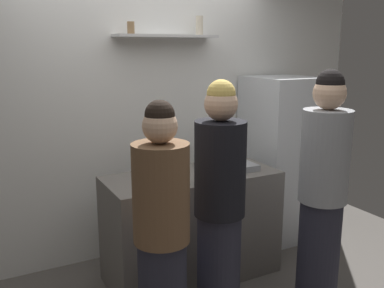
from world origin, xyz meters
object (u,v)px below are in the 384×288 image
(baking_pan, at_px, (235,167))
(wine_bottle_green_glass, at_px, (181,169))
(person_grey_hoodie, at_px, (322,194))
(water_bottle_plastic, at_px, (166,167))
(wine_bottle_amber_glass, at_px, (162,159))
(person_blonde, at_px, (219,208))
(utensil_holder, at_px, (200,159))
(refrigerator, at_px, (280,158))
(person_brown_jacket, at_px, (162,235))

(baking_pan, height_order, wine_bottle_green_glass, wine_bottle_green_glass)
(wine_bottle_green_glass, xyz_separation_m, person_grey_hoodie, (0.81, -0.63, -0.13))
(wine_bottle_green_glass, xyz_separation_m, water_bottle_plastic, (-0.05, 0.15, -0.02))
(wine_bottle_amber_glass, xyz_separation_m, wine_bottle_green_glass, (0.03, -0.28, -0.01))
(water_bottle_plastic, height_order, person_blonde, person_blonde)
(wine_bottle_green_glass, height_order, person_grey_hoodie, person_grey_hoodie)
(water_bottle_plastic, height_order, person_grey_hoodie, person_grey_hoodie)
(baking_pan, bearing_deg, wine_bottle_amber_glass, 165.06)
(water_bottle_plastic, bearing_deg, utensil_holder, 29.30)
(wine_bottle_green_glass, relative_size, person_grey_hoodie, 0.18)
(baking_pan, height_order, person_blonde, person_blonde)
(wine_bottle_amber_glass, bearing_deg, person_grey_hoodie, -47.32)
(refrigerator, xyz_separation_m, wine_bottle_green_glass, (-1.35, -0.49, 0.20))
(person_brown_jacket, bearing_deg, person_blonde, 143.68)
(refrigerator, distance_m, wine_bottle_green_glass, 1.45)
(utensil_holder, bearing_deg, water_bottle_plastic, -150.70)
(wine_bottle_green_glass, height_order, person_blonde, person_blonde)
(person_blonde, bearing_deg, utensil_holder, -45.32)
(baking_pan, bearing_deg, water_bottle_plastic, 177.14)
(refrigerator, distance_m, wine_bottle_amber_glass, 1.41)
(utensil_holder, relative_size, person_brown_jacket, 0.12)
(water_bottle_plastic, distance_m, person_blonde, 0.63)
(refrigerator, height_order, person_grey_hoodie, person_grey_hoodie)
(wine_bottle_amber_glass, bearing_deg, person_brown_jacket, -114.32)
(person_brown_jacket, bearing_deg, wine_bottle_amber_glass, -163.02)
(refrigerator, xyz_separation_m, baking_pan, (-0.78, -0.38, 0.11))
(water_bottle_plastic, bearing_deg, person_brown_jacket, -116.71)
(person_grey_hoodie, relative_size, person_blonde, 1.03)
(person_blonde, bearing_deg, wine_bottle_amber_glass, -17.28)
(baking_pan, relative_size, wine_bottle_green_glass, 1.09)
(refrigerator, height_order, water_bottle_plastic, refrigerator)
(utensil_holder, bearing_deg, person_blonde, -110.71)
(refrigerator, height_order, person_brown_jacket, refrigerator)
(wine_bottle_amber_glass, distance_m, person_grey_hoodie, 1.24)
(baking_pan, height_order, person_grey_hoodie, person_grey_hoodie)
(refrigerator, relative_size, baking_pan, 4.75)
(wine_bottle_green_glass, xyz_separation_m, person_blonde, (0.06, -0.45, -0.16))
(wine_bottle_green_glass, xyz_separation_m, person_brown_jacket, (-0.40, -0.55, -0.22))
(person_grey_hoodie, bearing_deg, person_blonde, -178.81)
(refrigerator, distance_m, person_blonde, 1.60)
(refrigerator, relative_size, wine_bottle_amber_glass, 4.73)
(utensil_holder, bearing_deg, wine_bottle_green_glass, -134.35)
(person_grey_hoodie, distance_m, person_brown_jacket, 1.22)
(person_brown_jacket, bearing_deg, refrigerator, 162.15)
(utensil_holder, bearing_deg, refrigerator, 6.10)
(wine_bottle_green_glass, relative_size, person_brown_jacket, 0.20)
(wine_bottle_green_glass, bearing_deg, baking_pan, 11.59)
(person_blonde, relative_size, person_brown_jacket, 1.06)
(utensil_holder, relative_size, water_bottle_plastic, 0.90)
(baking_pan, distance_m, water_bottle_plastic, 0.62)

